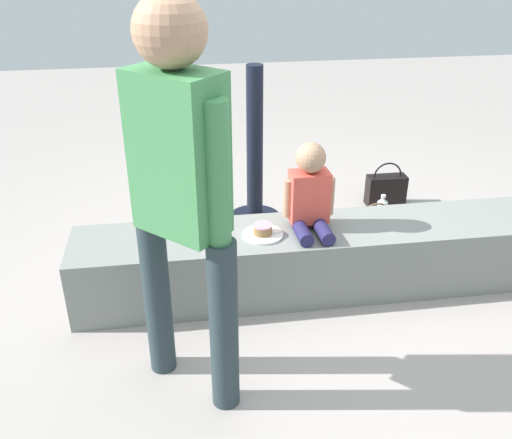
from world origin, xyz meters
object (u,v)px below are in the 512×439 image
(handbag_brown_canvas, at_px, (375,231))
(gift_bag, at_px, (203,221))
(handbag_black_leather, at_px, (386,189))
(water_bottle_near_gift, at_px, (382,212))
(cake_plate, at_px, (263,232))
(adult_standing, at_px, (180,180))
(child_seated, at_px, (310,193))
(party_cup_red, at_px, (314,196))

(handbag_brown_canvas, bearing_deg, gift_bag, 169.16)
(handbag_black_leather, bearing_deg, handbag_brown_canvas, -116.22)
(water_bottle_near_gift, xyz_separation_m, handbag_brown_canvas, (-0.14, -0.27, 0.01))
(cake_plate, distance_m, gift_bag, 0.75)
(adult_standing, relative_size, water_bottle_near_gift, 7.22)
(adult_standing, distance_m, handbag_black_leather, 2.41)
(child_seated, distance_m, adult_standing, 1.05)
(handbag_black_leather, relative_size, handbag_brown_canvas, 1.07)
(adult_standing, xyz_separation_m, cake_plate, (0.42, 0.64, -0.60))
(cake_plate, height_order, handbag_black_leather, cake_plate)
(child_seated, relative_size, handbag_black_leather, 1.45)
(child_seated, distance_m, cake_plate, 0.33)
(child_seated, bearing_deg, handbag_brown_canvas, 35.46)
(adult_standing, xyz_separation_m, water_bottle_near_gift, (1.36, 1.34, -0.90))
(adult_standing, height_order, cake_plate, adult_standing)
(handbag_black_leather, bearing_deg, water_bottle_near_gift, -114.56)
(water_bottle_near_gift, height_order, party_cup_red, water_bottle_near_gift)
(child_seated, relative_size, handbag_brown_canvas, 1.56)
(cake_plate, bearing_deg, party_cup_red, 63.28)
(child_seated, relative_size, water_bottle_near_gift, 2.09)
(cake_plate, bearing_deg, handbag_black_leather, 43.09)
(cake_plate, relative_size, handbag_black_leather, 0.67)
(gift_bag, bearing_deg, cake_plate, -65.73)
(child_seated, xyz_separation_m, handbag_brown_canvas, (0.54, 0.39, -0.49))
(party_cup_red, bearing_deg, child_seated, -106.09)
(child_seated, bearing_deg, water_bottle_near_gift, 43.63)
(water_bottle_near_gift, bearing_deg, child_seated, -136.37)
(gift_bag, distance_m, handbag_brown_canvas, 1.11)
(water_bottle_near_gift, distance_m, party_cup_red, 0.58)
(child_seated, relative_size, gift_bag, 1.40)
(child_seated, xyz_separation_m, handbag_black_leather, (0.83, 0.97, -0.48))
(gift_bag, xyz_separation_m, water_bottle_near_gift, (1.23, 0.06, -0.05))
(adult_standing, bearing_deg, child_seated, 45.31)
(adult_standing, bearing_deg, cake_plate, 56.71)
(adult_standing, relative_size, handbag_black_leather, 5.02)
(adult_standing, bearing_deg, party_cup_red, 60.82)
(cake_plate, height_order, handbag_brown_canvas, cake_plate)
(cake_plate, bearing_deg, child_seated, 10.48)
(adult_standing, distance_m, water_bottle_near_gift, 2.11)
(party_cup_red, bearing_deg, adult_standing, -119.18)
(adult_standing, distance_m, handbag_brown_canvas, 1.86)
(adult_standing, distance_m, cake_plate, 0.97)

